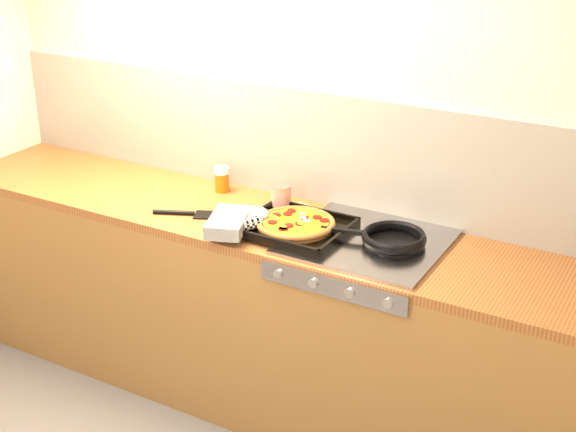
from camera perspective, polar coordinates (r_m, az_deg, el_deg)
The scene contains 9 objects.
room_shell at distance 3.52m, azimuth 1.06°, elevation 5.07°, with size 3.20×3.20×3.20m.
counter_run at distance 3.58m, azimuth -1.24°, elevation -6.91°, with size 3.20×0.62×0.90m.
stovetop at distance 3.19m, azimuth 5.66°, elevation -1.86°, with size 0.60×0.56×0.02m, color #9B9BA0.
pizza_on_tray at distance 3.24m, azimuth -0.73°, elevation -0.52°, with size 0.54×0.47×0.07m.
frying_pan at distance 3.15m, azimuth 7.44°, elevation -1.62°, with size 0.44×0.31×0.04m.
tomato_can at distance 3.44m, azimuth -0.49°, elevation 1.28°, with size 0.10×0.10×0.12m.
juice_glass at distance 3.67m, azimuth -4.72°, elevation 2.64°, with size 0.08×0.08×0.12m.
wooden_spoon at distance 3.42m, azimuth 2.94°, elevation 0.13°, with size 0.30×0.10×0.02m.
black_spatula at distance 3.45m, azimuth -7.19°, elevation 0.18°, with size 0.28×0.16×0.02m.
Camera 1 is at (1.59, -1.54, 2.28)m, focal length 50.00 mm.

